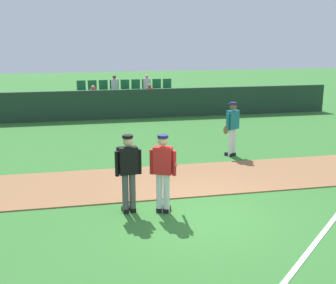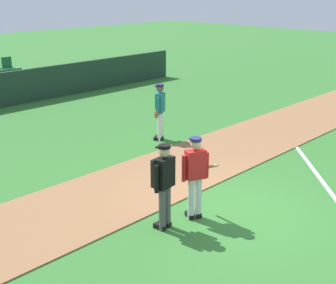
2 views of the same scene
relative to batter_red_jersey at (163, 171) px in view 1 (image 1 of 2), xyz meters
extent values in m
plane|color=#33702D|center=(0.72, -0.42, -0.97)|extent=(80.00, 80.00, 0.00)
cube|color=#936642|center=(0.72, 2.08, -0.95)|extent=(28.00, 2.72, 0.03)
cube|color=#1E3828|center=(0.72, 11.50, -0.28)|extent=(20.00, 0.16, 1.37)
cube|color=slate|center=(0.72, 12.95, -0.82)|extent=(5.55, 2.10, 0.30)
cube|color=slate|center=(0.72, 12.53, -0.47)|extent=(5.45, 0.85, 0.40)
cube|color=#1E6B38|center=(-1.48, 12.43, -0.22)|extent=(0.44, 0.40, 0.08)
cube|color=#1E6B38|center=(-1.48, 12.65, 0.03)|extent=(0.44, 0.08, 0.50)
cube|color=#1E6B38|center=(-0.93, 12.43, -0.22)|extent=(0.44, 0.40, 0.08)
cube|color=#1E6B38|center=(-0.93, 12.65, 0.03)|extent=(0.44, 0.08, 0.50)
cube|color=red|center=(-0.93, 12.48, 0.08)|extent=(0.32, 0.22, 0.52)
sphere|color=tan|center=(-0.93, 12.48, 0.43)|extent=(0.20, 0.20, 0.20)
cube|color=#1E6B38|center=(-0.38, 12.43, -0.22)|extent=(0.44, 0.40, 0.08)
cube|color=#1E6B38|center=(-0.38, 12.65, 0.03)|extent=(0.44, 0.08, 0.50)
cube|color=#1E6B38|center=(0.17, 12.43, -0.22)|extent=(0.44, 0.40, 0.08)
cube|color=#1E6B38|center=(0.17, 12.65, 0.03)|extent=(0.44, 0.08, 0.50)
cube|color=#1E6B38|center=(0.72, 12.43, -0.22)|extent=(0.44, 0.40, 0.08)
cube|color=#1E6B38|center=(0.72, 12.65, 0.03)|extent=(0.44, 0.08, 0.50)
cube|color=#1E6B38|center=(1.27, 12.43, -0.22)|extent=(0.44, 0.40, 0.08)
cube|color=#1E6B38|center=(1.27, 12.65, 0.03)|extent=(0.44, 0.08, 0.50)
cube|color=#1E6B38|center=(1.82, 12.43, -0.22)|extent=(0.44, 0.40, 0.08)
cube|color=#1E6B38|center=(1.82, 12.65, 0.03)|extent=(0.44, 0.08, 0.50)
cube|color=red|center=(1.82, 12.48, 0.08)|extent=(0.32, 0.22, 0.52)
sphere|color=#9E7051|center=(1.82, 12.48, 0.43)|extent=(0.20, 0.20, 0.20)
cube|color=#1E6B38|center=(2.37, 12.43, -0.22)|extent=(0.44, 0.40, 0.08)
cube|color=#1E6B38|center=(2.37, 12.65, 0.03)|extent=(0.44, 0.08, 0.50)
cube|color=#1E6B38|center=(2.92, 12.43, -0.22)|extent=(0.44, 0.40, 0.08)
cube|color=#1E6B38|center=(2.92, 12.65, 0.03)|extent=(0.44, 0.08, 0.50)
cube|color=slate|center=(0.72, 13.38, -0.07)|extent=(5.45, 0.85, 0.40)
cube|color=#1E6B38|center=(-1.48, 13.28, 0.18)|extent=(0.44, 0.40, 0.08)
cube|color=#1E6B38|center=(-1.48, 13.50, 0.43)|extent=(0.44, 0.08, 0.50)
cube|color=#1E6B38|center=(-0.93, 13.28, 0.18)|extent=(0.44, 0.40, 0.08)
cube|color=#1E6B38|center=(-0.93, 13.50, 0.43)|extent=(0.44, 0.08, 0.50)
cube|color=#1E6B38|center=(-0.38, 13.28, 0.18)|extent=(0.44, 0.40, 0.08)
cube|color=#1E6B38|center=(-0.38, 13.50, 0.43)|extent=(0.44, 0.08, 0.50)
cube|color=#1E6B38|center=(0.17, 13.28, 0.18)|extent=(0.44, 0.40, 0.08)
cube|color=#1E6B38|center=(0.17, 13.50, 0.43)|extent=(0.44, 0.08, 0.50)
cube|color=silver|center=(0.17, 13.33, 0.48)|extent=(0.32, 0.22, 0.52)
sphere|color=brown|center=(0.17, 13.33, 0.83)|extent=(0.20, 0.20, 0.20)
cube|color=#1E6B38|center=(0.72, 13.28, 0.18)|extent=(0.44, 0.40, 0.08)
cube|color=#1E6B38|center=(0.72, 13.50, 0.43)|extent=(0.44, 0.08, 0.50)
cube|color=#1E6B38|center=(1.27, 13.28, 0.18)|extent=(0.44, 0.40, 0.08)
cube|color=#1E6B38|center=(1.27, 13.50, 0.43)|extent=(0.44, 0.08, 0.50)
cube|color=#1E6B38|center=(1.82, 13.28, 0.18)|extent=(0.44, 0.40, 0.08)
cube|color=#1E6B38|center=(1.82, 13.50, 0.43)|extent=(0.44, 0.08, 0.50)
cube|color=silver|center=(1.82, 13.33, 0.48)|extent=(0.32, 0.22, 0.52)
sphere|color=beige|center=(1.82, 13.33, 0.83)|extent=(0.20, 0.20, 0.20)
cube|color=#1E6B38|center=(2.37, 13.28, 0.18)|extent=(0.44, 0.40, 0.08)
cube|color=#1E6B38|center=(2.37, 13.50, 0.43)|extent=(0.44, 0.08, 0.50)
cube|color=#1E6B38|center=(2.92, 13.28, 0.18)|extent=(0.44, 0.40, 0.08)
cube|color=#1E6B38|center=(2.92, 13.50, 0.43)|extent=(0.44, 0.08, 0.50)
cylinder|color=silver|center=(-0.08, 0.03, -0.52)|extent=(0.14, 0.14, 0.90)
cylinder|color=silver|center=(0.06, -0.04, -0.52)|extent=(0.14, 0.14, 0.90)
cube|color=black|center=(-0.06, 0.08, -0.92)|extent=(0.22, 0.29, 0.10)
cube|color=black|center=(0.09, 0.02, -0.92)|extent=(0.22, 0.29, 0.10)
cube|color=red|center=(-0.01, 0.00, 0.23)|extent=(0.46, 0.37, 0.60)
cylinder|color=red|center=(-0.24, 0.10, 0.18)|extent=(0.09, 0.09, 0.55)
cylinder|color=red|center=(0.22, -0.11, 0.18)|extent=(0.09, 0.09, 0.55)
sphere|color=tan|center=(-0.01, 0.00, 0.66)|extent=(0.22, 0.22, 0.22)
cylinder|color=#191E4C|center=(-0.01, 0.00, 0.76)|extent=(0.23, 0.23, 0.06)
cube|color=#191E4C|center=(0.03, 0.09, 0.73)|extent=(0.21, 0.18, 0.02)
cylinder|color=tan|center=(0.26, -0.02, 0.08)|extent=(0.16, 0.80, 0.41)
cylinder|color=#4C4C4C|center=(-0.82, 0.13, -0.52)|extent=(0.14, 0.14, 0.90)
cylinder|color=#4C4C4C|center=(-0.66, 0.15, -0.52)|extent=(0.14, 0.14, 0.90)
cube|color=black|center=(-0.83, 0.19, -0.92)|extent=(0.15, 0.27, 0.10)
cube|color=black|center=(-0.67, 0.21, -0.92)|extent=(0.15, 0.27, 0.10)
cube|color=black|center=(-0.74, 0.14, 0.23)|extent=(0.42, 0.27, 0.60)
cylinder|color=black|center=(-0.99, 0.11, 0.18)|extent=(0.09, 0.09, 0.55)
cylinder|color=black|center=(-0.49, 0.17, 0.18)|extent=(0.09, 0.09, 0.55)
sphere|color=tan|center=(-0.74, 0.14, 0.66)|extent=(0.22, 0.22, 0.22)
cylinder|color=black|center=(-0.74, 0.14, 0.76)|extent=(0.23, 0.23, 0.06)
cube|color=black|center=(-0.75, 0.24, 0.73)|extent=(0.19, 0.14, 0.02)
cube|color=black|center=(-0.76, 0.27, 0.23)|extent=(0.45, 0.14, 0.56)
cylinder|color=white|center=(3.04, 4.12, -0.52)|extent=(0.14, 0.14, 0.90)
cylinder|color=white|center=(3.18, 4.20, -0.52)|extent=(0.14, 0.14, 0.90)
cube|color=black|center=(3.01, 4.17, -0.92)|extent=(0.23, 0.29, 0.10)
cube|color=black|center=(3.15, 4.25, -0.92)|extent=(0.23, 0.29, 0.10)
cube|color=#197075|center=(3.11, 4.16, 0.23)|extent=(0.46, 0.39, 0.60)
cylinder|color=#197075|center=(2.90, 4.03, 0.18)|extent=(0.09, 0.09, 0.55)
cylinder|color=#197075|center=(3.33, 4.28, 0.18)|extent=(0.09, 0.09, 0.55)
sphere|color=brown|center=(3.11, 4.16, 0.66)|extent=(0.22, 0.22, 0.22)
cylinder|color=#191E4C|center=(3.11, 4.16, 0.76)|extent=(0.23, 0.23, 0.06)
cube|color=#191E4C|center=(3.06, 4.24, 0.73)|extent=(0.22, 0.19, 0.02)
ellipsoid|color=brown|center=(2.85, 4.07, -0.07)|extent=(0.23, 0.20, 0.28)
camera|label=1|loc=(-1.79, -8.92, 2.84)|focal=46.89mm
camera|label=2|loc=(-6.52, -5.61, 3.63)|focal=49.25mm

